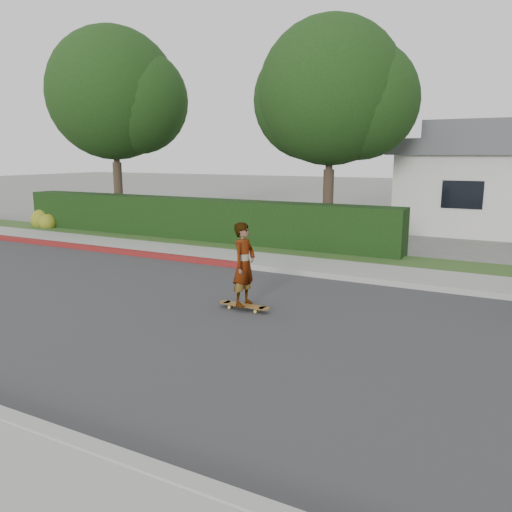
% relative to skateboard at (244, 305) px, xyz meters
% --- Properties ---
extents(ground, '(120.00, 120.00, 0.00)m').
position_rel_skateboard_xyz_m(ground, '(-2.69, -0.88, -0.10)').
color(ground, slate).
rests_on(ground, ground).
extents(road, '(60.00, 8.00, 0.01)m').
position_rel_skateboard_xyz_m(road, '(-2.69, -0.88, -0.09)').
color(road, '#2D2D30').
rests_on(road, ground).
extents(curb_far, '(60.00, 0.20, 0.15)m').
position_rel_skateboard_xyz_m(curb_far, '(-2.69, 3.22, -0.02)').
color(curb_far, '#9E9E99').
rests_on(curb_far, ground).
extents(curb_red_section, '(12.00, 0.21, 0.15)m').
position_rel_skateboard_xyz_m(curb_red_section, '(-7.69, 3.22, -0.02)').
color(curb_red_section, maroon).
rests_on(curb_red_section, ground).
extents(sidewalk_far, '(60.00, 1.60, 0.12)m').
position_rel_skateboard_xyz_m(sidewalk_far, '(-2.69, 4.12, -0.04)').
color(sidewalk_far, gray).
rests_on(sidewalk_far, ground).
extents(planting_strip, '(60.00, 1.60, 0.10)m').
position_rel_skateboard_xyz_m(planting_strip, '(-2.69, 5.72, -0.05)').
color(planting_strip, '#2D4C1E').
rests_on(planting_strip, ground).
extents(hedge, '(15.00, 1.00, 1.50)m').
position_rel_skateboard_xyz_m(hedge, '(-5.69, 6.32, 0.65)').
color(hedge, black).
rests_on(hedge, ground).
extents(flowering_shrub, '(1.40, 1.00, 0.90)m').
position_rel_skateboard_xyz_m(flowering_shrub, '(-12.69, 5.85, 0.24)').
color(flowering_shrub, '#2D4C19').
rests_on(flowering_shrub, ground).
extents(tree_left, '(5.99, 5.21, 8.00)m').
position_rel_skateboard_xyz_m(tree_left, '(-10.20, 7.80, 5.17)').
color(tree_left, '#33261C').
rests_on(tree_left, ground).
extents(tree_center, '(5.66, 4.84, 7.44)m').
position_rel_skateboard_xyz_m(tree_center, '(-1.20, 8.30, 4.81)').
color(tree_center, '#33261C').
rests_on(tree_center, ground).
extents(skateboard, '(1.10, 0.23, 0.10)m').
position_rel_skateboard_xyz_m(skateboard, '(0.00, 0.00, 0.00)').
color(skateboard, gold).
rests_on(skateboard, ground).
extents(skateboarder, '(0.42, 0.61, 1.63)m').
position_rel_skateboard_xyz_m(skateboarder, '(0.00, 0.00, 0.83)').
color(skateboarder, white).
rests_on(skateboarder, skateboard).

